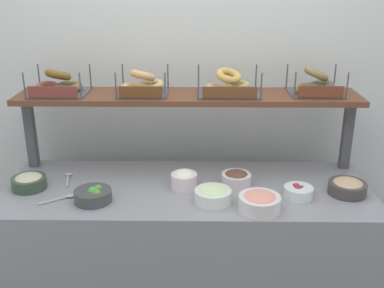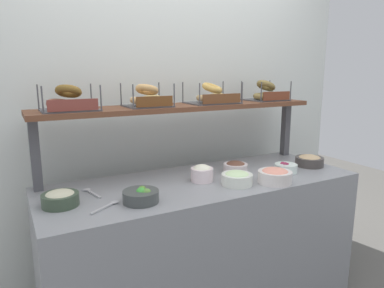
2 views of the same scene
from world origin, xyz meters
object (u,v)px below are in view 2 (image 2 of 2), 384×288
(bowl_lox_spread, at_px, (275,175))
(bowl_hummus, at_px, (309,160))
(bowl_cream_cheese, at_px, (202,173))
(serving_spoon_by_edge, at_px, (109,205))
(bowl_beet_salad, at_px, (286,168))
(bowl_veggie_mix, at_px, (141,196))
(bowl_chocolate_spread, at_px, (235,167))
(bagel_basket_sesame, at_px, (212,96))
(bowl_tuna_salad, at_px, (60,198))
(bowl_scallion_spread, at_px, (237,178))
(bagel_basket_cinnamon_raisin, at_px, (69,102))
(bagel_basket_poppy, at_px, (266,94))
(serving_spoon_near_plate, at_px, (90,191))
(bagel_basket_plain, at_px, (147,99))

(bowl_lox_spread, relative_size, bowl_hummus, 1.04)
(bowl_cream_cheese, xyz_separation_m, serving_spoon_by_edge, (-0.60, -0.13, -0.04))
(bowl_beet_salad, xyz_separation_m, bowl_veggie_mix, (-1.01, -0.06, 0.00))
(bowl_hummus, relative_size, bowl_chocolate_spread, 1.23)
(bowl_chocolate_spread, height_order, bagel_basket_sesame, bagel_basket_sesame)
(bowl_cream_cheese, xyz_separation_m, bowl_hummus, (0.82, -0.05, -0.01))
(bowl_tuna_salad, relative_size, bowl_scallion_spread, 0.98)
(bowl_veggie_mix, bearing_deg, bowl_chocolate_spread, 15.47)
(bowl_hummus, xyz_separation_m, bagel_basket_cinnamon_raisin, (-1.51, 0.32, 0.44))
(bagel_basket_sesame, bearing_deg, bowl_tuna_salad, -164.53)
(serving_spoon_by_edge, height_order, bagel_basket_cinnamon_raisin, bagel_basket_cinnamon_raisin)
(bagel_basket_sesame, bearing_deg, bowl_veggie_mix, -147.56)
(bagel_basket_poppy, bearing_deg, serving_spoon_by_edge, -161.78)
(bowl_veggie_mix, xyz_separation_m, serving_spoon_by_edge, (-0.16, 0.02, -0.03))
(serving_spoon_near_plate, distance_m, bagel_basket_poppy, 1.43)
(bowl_chocolate_spread, bearing_deg, bowl_cream_cheese, -170.90)
(bowl_chocolate_spread, bearing_deg, bowl_tuna_salad, -176.95)
(bowl_chocolate_spread, xyz_separation_m, bowl_scallion_spread, (-0.13, -0.20, 0.00))
(bagel_basket_plain, bearing_deg, bowl_tuna_salad, -153.22)
(bagel_basket_poppy, bearing_deg, bowl_lox_spread, -123.29)
(bowl_cream_cheese, distance_m, bagel_basket_sesame, 0.56)
(bowl_veggie_mix, height_order, bagel_basket_plain, bagel_basket_plain)
(bowl_chocolate_spread, distance_m, serving_spoon_by_edge, 0.89)
(bowl_cream_cheese, relative_size, bowl_chocolate_spread, 0.87)
(serving_spoon_by_edge, height_order, bagel_basket_poppy, bagel_basket_poppy)
(bowl_veggie_mix, bearing_deg, serving_spoon_by_edge, 173.32)
(serving_spoon_by_edge, bearing_deg, bagel_basket_plain, 48.07)
(serving_spoon_near_plate, height_order, bagel_basket_plain, bagel_basket_plain)
(bowl_beet_salad, relative_size, bagel_basket_cinnamon_raisin, 0.48)
(bowl_hummus, relative_size, bagel_basket_plain, 0.70)
(bowl_tuna_salad, bearing_deg, serving_spoon_near_plate, 36.19)
(bowl_chocolate_spread, height_order, bagel_basket_cinnamon_raisin, bagel_basket_cinnamon_raisin)
(bowl_scallion_spread, xyz_separation_m, bagel_basket_sesame, (0.09, 0.42, 0.44))
(bowl_veggie_mix, relative_size, bagel_basket_sesame, 0.55)
(bowl_tuna_salad, bearing_deg, bowl_veggie_mix, -21.00)
(bowl_beet_salad, height_order, bowl_cream_cheese, bowl_cream_cheese)
(bowl_veggie_mix, height_order, bagel_basket_sesame, bagel_basket_sesame)
(bowl_veggie_mix, height_order, bowl_tuna_salad, bowl_tuna_salad)
(serving_spoon_by_edge, xyz_separation_m, bagel_basket_cinnamon_raisin, (-0.09, 0.40, 0.47))
(bowl_lox_spread, xyz_separation_m, bagel_basket_poppy, (0.34, 0.52, 0.43))
(bagel_basket_cinnamon_raisin, height_order, bagel_basket_poppy, bagel_basket_poppy)
(serving_spoon_by_edge, distance_m, bagel_basket_cinnamon_raisin, 0.63)
(bowl_lox_spread, bearing_deg, bowl_tuna_salad, 169.52)
(bowl_lox_spread, height_order, bowl_hummus, bowl_lox_spread)
(bowl_beet_salad, bearing_deg, serving_spoon_near_plate, 170.44)
(serving_spoon_near_plate, height_order, bagel_basket_sesame, bagel_basket_sesame)
(bowl_hummus, bearing_deg, bagel_basket_sesame, 151.38)
(bowl_beet_salad, height_order, bowl_veggie_mix, bowl_veggie_mix)
(bagel_basket_cinnamon_raisin, distance_m, bagel_basket_plain, 0.45)
(bowl_lox_spread, bearing_deg, bowl_hummus, 20.83)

